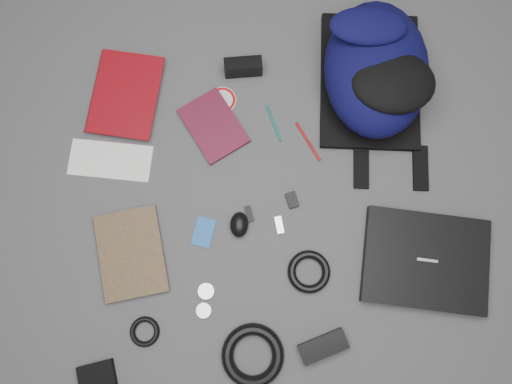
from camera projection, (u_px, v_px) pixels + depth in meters
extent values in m
plane|color=#4F4F51|center=(256.00, 193.00, 1.46)|extent=(4.00, 4.00, 0.00)
cube|color=black|center=(425.00, 261.00, 1.40)|extent=(0.41, 0.36, 0.03)
imported|color=maroon|center=(93.00, 90.00, 1.50)|extent=(0.27, 0.32, 0.03)
imported|color=#B5830C|center=(99.00, 260.00, 1.41)|extent=(0.18, 0.25, 0.02)
cube|color=white|center=(110.00, 160.00, 1.47)|extent=(0.26, 0.18, 0.00)
cube|color=#450D1E|center=(213.00, 126.00, 1.49)|extent=(0.20, 0.23, 0.02)
cube|color=black|center=(243.00, 67.00, 1.50)|extent=(0.12, 0.05, 0.06)
cylinder|color=silver|center=(222.00, 100.00, 1.51)|extent=(0.11, 0.11, 0.00)
cylinder|color=#0B6A56|center=(274.00, 123.00, 1.49)|extent=(0.03, 0.12, 0.01)
cylinder|color=#A90D0D|center=(308.00, 141.00, 1.48)|extent=(0.05, 0.13, 0.01)
cube|color=#1758B1|center=(204.00, 232.00, 1.43)|extent=(0.08, 0.10, 0.00)
cube|color=black|center=(249.00, 214.00, 1.44)|extent=(0.02, 0.05, 0.01)
cube|color=silver|center=(279.00, 225.00, 1.43)|extent=(0.02, 0.05, 0.01)
cube|color=black|center=(292.00, 200.00, 1.45)|extent=(0.03, 0.05, 0.01)
ellipsoid|color=black|center=(239.00, 225.00, 1.42)|extent=(0.07, 0.08, 0.04)
cylinder|color=#B1B2B4|center=(206.00, 291.00, 1.40)|extent=(0.06, 0.06, 0.01)
cylinder|color=#A4A4A6|center=(204.00, 311.00, 1.39)|extent=(0.05, 0.05, 0.01)
torus|color=black|center=(309.00, 272.00, 1.40)|extent=(0.15, 0.15, 0.02)
cube|color=black|center=(323.00, 346.00, 1.36)|extent=(0.14, 0.08, 0.03)
torus|color=black|center=(253.00, 355.00, 1.35)|extent=(0.20, 0.20, 0.03)
cube|color=black|center=(98.00, 381.00, 1.35)|extent=(0.10, 0.10, 0.02)
torus|color=black|center=(145.00, 332.00, 1.38)|extent=(0.11, 0.11, 0.02)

